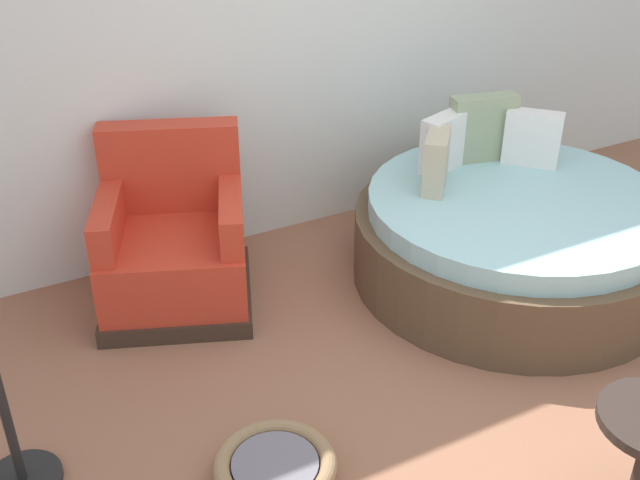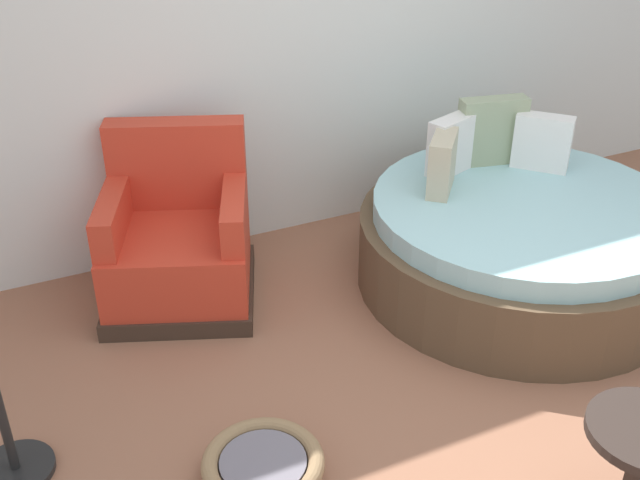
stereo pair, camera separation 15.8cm
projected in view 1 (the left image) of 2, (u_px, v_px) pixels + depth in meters
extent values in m
cube|color=#936047|center=(483.00, 421.00, 3.53)|extent=(8.00, 8.00, 0.02)
cube|color=silver|center=(279.00, 3.00, 4.43)|extent=(8.00, 0.12, 2.86)
cylinder|color=brown|center=(512.00, 246.00, 4.47)|extent=(1.83, 1.83, 0.41)
cylinder|color=#9ED1D6|center=(518.00, 205.00, 4.34)|extent=(1.68, 1.68, 0.12)
cube|color=white|center=(532.00, 138.00, 4.60)|extent=(0.31, 0.32, 0.33)
cube|color=#93A37F|center=(482.00, 128.00, 4.64)|extent=(0.42, 0.20, 0.40)
cube|color=white|center=(444.00, 142.00, 4.53)|extent=(0.36, 0.22, 0.34)
cube|color=#BCB293|center=(436.00, 161.00, 4.32)|extent=(0.30, 0.32, 0.32)
cube|color=#38281E|center=(179.00, 294.00, 4.32)|extent=(1.03, 1.03, 0.10)
cube|color=red|center=(175.00, 260.00, 4.21)|extent=(0.98, 0.98, 0.34)
cube|color=red|center=(171.00, 166.00, 4.27)|extent=(0.77, 0.43, 0.50)
cube|color=red|center=(108.00, 218.00, 4.04)|extent=(0.36, 0.68, 0.22)
cube|color=red|center=(231.00, 212.00, 4.10)|extent=(0.36, 0.68, 0.22)
cylinder|color=#8E704C|center=(276.00, 476.00, 3.19)|extent=(0.44, 0.44, 0.06)
torus|color=#8E704C|center=(275.00, 465.00, 3.16)|extent=(0.51, 0.51, 0.07)
cylinder|color=slate|center=(275.00, 467.00, 3.16)|extent=(0.36, 0.36, 0.05)
cylinder|color=black|center=(23.00, 480.00, 3.19)|extent=(0.32, 0.32, 0.03)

